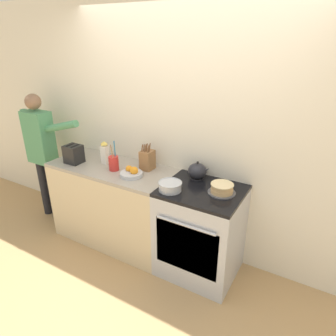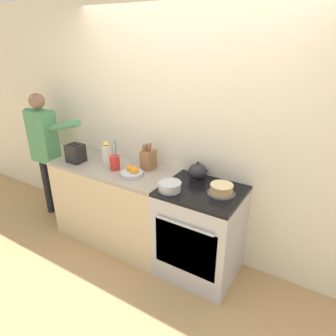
{
  "view_description": "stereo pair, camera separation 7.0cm",
  "coord_description": "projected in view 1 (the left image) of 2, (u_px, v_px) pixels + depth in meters",
  "views": [
    {
      "loc": [
        1.29,
        -1.94,
        2.2
      ],
      "look_at": [
        0.0,
        0.28,
        1.08
      ],
      "focal_mm": 32.0,
      "sensor_mm": 36.0,
      "label": 1
    },
    {
      "loc": [
        1.35,
        -1.91,
        2.2
      ],
      "look_at": [
        0.0,
        0.28,
        1.08
      ],
      "focal_mm": 32.0,
      "sensor_mm": 36.0,
      "label": 2
    }
  ],
  "objects": [
    {
      "name": "layer_cake",
      "position": [
        222.0,
        189.0,
        2.65
      ],
      "size": [
        0.25,
        0.25,
        0.09
      ],
      "color": "#4C4C51",
      "rests_on": "stove_range"
    },
    {
      "name": "counter_cabinet",
      "position": [
        115.0,
        204.0,
        3.4
      ],
      "size": [
        1.39,
        0.63,
        0.93
      ],
      "color": "beige",
      "rests_on": "ground_plane"
    },
    {
      "name": "utensil_crock",
      "position": [
        114.0,
        163.0,
        3.1
      ],
      "size": [
        0.1,
        0.1,
        0.33
      ],
      "color": "red",
      "rests_on": "counter_cabinet"
    },
    {
      "name": "fruit_bowl",
      "position": [
        132.0,
        173.0,
        2.99
      ],
      "size": [
        0.23,
        0.23,
        0.1
      ],
      "color": "#B7BABF",
      "rests_on": "counter_cabinet"
    },
    {
      "name": "milk_carton",
      "position": [
        105.0,
        153.0,
        3.25
      ],
      "size": [
        0.07,
        0.07,
        0.25
      ],
      "color": "white",
      "rests_on": "counter_cabinet"
    },
    {
      "name": "stove_range",
      "position": [
        200.0,
        232.0,
        2.91
      ],
      "size": [
        0.74,
        0.66,
        0.93
      ],
      "color": "#B7BABF",
      "rests_on": "ground_plane"
    },
    {
      "name": "knife_block",
      "position": [
        147.0,
        160.0,
        3.11
      ],
      "size": [
        0.12,
        0.14,
        0.29
      ],
      "color": "olive",
      "rests_on": "counter_cabinet"
    },
    {
      "name": "wall_back",
      "position": [
        186.0,
        135.0,
        3.0
      ],
      "size": [
        8.0,
        0.04,
        2.6
      ],
      "color": "silver",
      "rests_on": "ground_plane"
    },
    {
      "name": "ground_plane",
      "position": [
        154.0,
        275.0,
        3.01
      ],
      "size": [
        16.0,
        16.0,
        0.0
      ],
      "primitive_type": "plane",
      "color": "tan"
    },
    {
      "name": "toaster",
      "position": [
        74.0,
        154.0,
        3.28
      ],
      "size": [
        0.19,
        0.16,
        0.2
      ],
      "color": "black",
      "rests_on": "counter_cabinet"
    },
    {
      "name": "person_baker",
      "position": [
        42.0,
        147.0,
        3.67
      ],
      "size": [
        0.92,
        0.2,
        1.61
      ],
      "rotation": [
        0.0,
        0.0,
        -0.19
      ],
      "color": "black",
      "rests_on": "ground_plane"
    },
    {
      "name": "mixing_bowl",
      "position": [
        170.0,
        186.0,
        2.7
      ],
      "size": [
        0.22,
        0.22,
        0.08
      ],
      "color": "#B7BABF",
      "rests_on": "stove_range"
    },
    {
      "name": "tea_kettle",
      "position": [
        198.0,
        171.0,
        2.91
      ],
      "size": [
        0.23,
        0.18,
        0.18
      ],
      "color": "#232328",
      "rests_on": "stove_range"
    }
  ]
}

